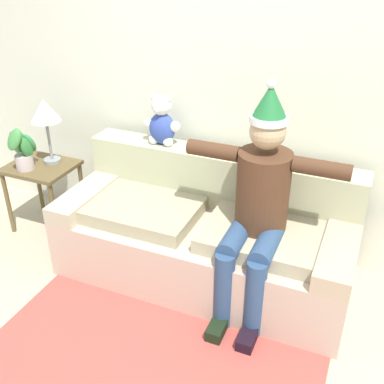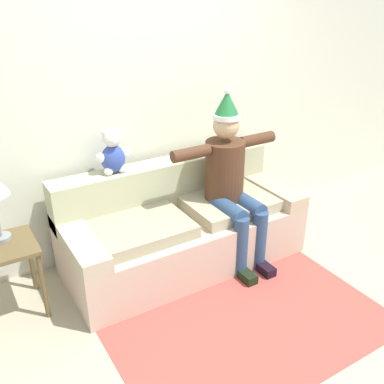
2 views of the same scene
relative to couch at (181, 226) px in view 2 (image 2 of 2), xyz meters
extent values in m
plane|color=#AFA68B|center=(0.00, -1.03, -0.33)|extent=(10.00, 10.00, 0.00)
cube|color=silver|center=(0.00, 0.52, 1.02)|extent=(7.00, 0.10, 2.70)
cube|color=#C3A995|center=(0.00, -0.05, -0.11)|extent=(2.07, 0.89, 0.45)
cube|color=#B4B68F|center=(0.00, 0.27, 0.32)|extent=(2.07, 0.24, 0.41)
cube|color=#B9AE93|center=(-0.92, -0.05, 0.17)|extent=(0.22, 0.89, 0.12)
cube|color=tan|center=(0.92, -0.05, 0.17)|extent=(0.22, 0.89, 0.12)
cube|color=tan|center=(-0.46, -0.10, 0.16)|extent=(0.83, 0.62, 0.10)
cube|color=tan|center=(0.46, -0.10, 0.16)|extent=(0.83, 0.62, 0.10)
cylinder|color=#4D2F1D|center=(0.40, -0.07, 0.47)|extent=(0.34, 0.34, 0.52)
sphere|color=tan|center=(0.40, -0.07, 0.87)|extent=(0.22, 0.22, 0.22)
cylinder|color=white|center=(0.40, -0.07, 0.95)|extent=(0.23, 0.23, 0.04)
cone|color=#206B33|center=(0.40, -0.07, 1.06)|extent=(0.21, 0.21, 0.20)
sphere|color=white|center=(0.40, -0.07, 1.16)|extent=(0.06, 0.06, 0.06)
cylinder|color=navy|center=(0.30, -0.27, 0.21)|extent=(0.14, 0.40, 0.14)
cylinder|color=navy|center=(0.30, -0.47, -0.06)|extent=(0.13, 0.13, 0.55)
cube|color=black|center=(0.30, -0.55, -0.29)|extent=(0.10, 0.24, 0.08)
cylinder|color=navy|center=(0.50, -0.27, 0.21)|extent=(0.14, 0.40, 0.14)
cylinder|color=navy|center=(0.50, -0.47, -0.06)|extent=(0.13, 0.13, 0.55)
cube|color=black|center=(0.50, -0.55, -0.29)|extent=(0.10, 0.24, 0.08)
cylinder|color=#4D2F1D|center=(0.06, -0.07, 0.69)|extent=(0.34, 0.10, 0.10)
cylinder|color=#4D2F1D|center=(0.74, -0.07, 0.69)|extent=(0.34, 0.10, 0.10)
ellipsoid|color=#344BA4|center=(-0.47, 0.27, 0.64)|extent=(0.20, 0.16, 0.24)
sphere|color=white|center=(-0.47, 0.27, 0.82)|extent=(0.15, 0.15, 0.15)
sphere|color=white|center=(-0.47, 0.21, 0.81)|extent=(0.07, 0.07, 0.07)
sphere|color=white|center=(-0.53, 0.27, 0.87)|extent=(0.05, 0.05, 0.05)
sphere|color=white|center=(-0.42, 0.27, 0.87)|extent=(0.05, 0.05, 0.05)
sphere|color=white|center=(-0.58, 0.27, 0.67)|extent=(0.08, 0.08, 0.08)
sphere|color=white|center=(-0.53, 0.24, 0.56)|extent=(0.08, 0.08, 0.08)
sphere|color=white|center=(-0.37, 0.27, 0.67)|extent=(0.08, 0.08, 0.08)
sphere|color=white|center=(-0.41, 0.24, 0.56)|extent=(0.08, 0.08, 0.08)
cylinder|color=brown|center=(-1.24, -0.15, -0.05)|extent=(0.04, 0.04, 0.56)
cylinder|color=brown|center=(-1.24, 0.23, -0.05)|extent=(0.04, 0.04, 0.56)
cylinder|color=gray|center=(-1.43, 0.13, 0.27)|extent=(0.14, 0.14, 0.03)
cube|color=#B34A41|center=(0.00, -1.05, -0.33)|extent=(2.00, 1.22, 0.01)
camera|label=1|loc=(0.99, -2.61, 1.87)|focal=43.15mm
camera|label=2|loc=(-1.64, -2.89, 1.92)|focal=40.61mm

